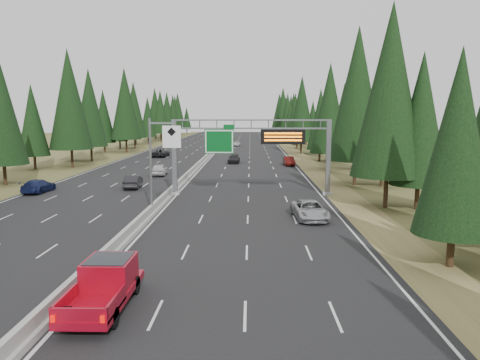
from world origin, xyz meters
The scene contains 19 objects.
road centered at (0.00, 80.00, 0.04)m, with size 32.00×260.00×0.08m, color black.
shoulder_right centered at (17.80, 80.00, 0.03)m, with size 3.60×260.00×0.06m, color olive.
shoulder_left centered at (-17.80, 80.00, 0.03)m, with size 3.60×260.00×0.06m, color brown.
median_barrier centered at (0.00, 80.00, 0.41)m, with size 0.70×260.00×0.85m.
sign_gantry centered at (8.92, 34.88, 5.27)m, with size 16.75×0.98×7.80m.
hov_sign_pole centered at (0.58, 24.97, 4.72)m, with size 2.80×0.50×8.00m.
tree_row_right centered at (21.83, 66.68, 9.19)m, with size 12.03×239.57×18.54m.
tree_row_left centered at (-21.85, 65.12, 9.46)m, with size 12.24×241.96×18.73m.
silver_minivan centered at (12.96, 23.71, 0.81)m, with size 2.43×5.26×1.46m, color #9F9FA3.
red_pickup centered at (1.92, 6.49, 1.17)m, with size 2.15×6.02×1.96m.
car_ahead_green centered at (5.38, 67.42, 0.75)m, with size 1.57×3.91×1.33m, color #166238.
car_ahead_dkred centered at (14.50, 63.13, 0.80)m, with size 1.53×4.38×1.44m, color #500D0B.
car_ahead_dkgrey centered at (5.35, 66.98, 0.79)m, with size 2.00×4.91×1.43m, color black.
car_ahead_white centered at (4.22, 109.96, 0.74)m, with size 2.20×4.78×1.33m, color silver.
car_ahead_far centered at (2.50, 129.88, 0.72)m, with size 1.51×3.76×1.28m, color black.
car_onc_near centered at (-5.09, 39.10, 0.82)m, with size 1.56×4.48×1.47m, color black.
car_onc_blue centered at (-14.50, 35.94, 0.79)m, with size 1.99×4.89×1.42m, color #161F4F.
car_onc_white centered at (-4.27, 50.41, 0.89)m, with size 1.90×4.73×1.61m, color silver.
car_onc_far centered at (-9.39, 78.30, 0.86)m, with size 2.58×5.60×1.56m, color black.
Camera 1 is at (8.20, -13.01, 8.39)m, focal length 35.00 mm.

